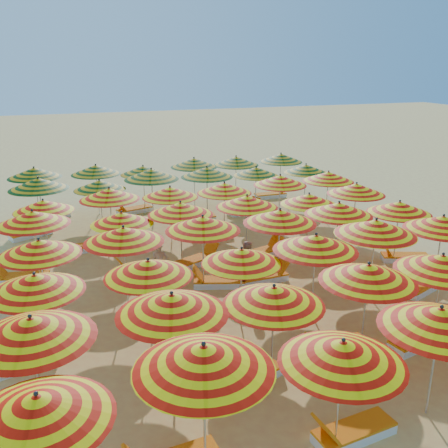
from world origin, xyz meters
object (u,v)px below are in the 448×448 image
Objects in this scene: lounger_13 at (198,260)px; lounger_20 at (244,210)px; umbrella_10 at (442,263)px; lounger_4 at (337,348)px; umbrella_41 at (306,169)px; umbrella_46 at (236,161)px; umbrella_2 at (343,352)px; umbrella_43 at (96,170)px; umbrella_27 at (247,202)px; lounger_5 at (416,341)px; lounger_14 at (263,252)px; umbrella_23 at (399,208)px; umbrella_20 at (203,224)px; umbrella_29 at (356,189)px; umbrella_8 at (274,296)px; lounger_12 at (140,268)px; umbrella_25 at (122,218)px; umbrella_38 at (151,174)px; umbrella_26 at (180,209)px; umbrella_31 at (109,194)px; beachgoer_a at (160,265)px; umbrella_17 at (443,223)px; lounger_17 at (211,235)px; lounger_19 at (196,218)px; umbrella_7 at (172,304)px; umbrella_13 at (148,269)px; lounger_21 at (51,214)px; lounger_15 at (292,246)px; umbrella_35 at (328,177)px; umbrella_12 at (35,283)px; umbrella_9 at (368,273)px; lounger_23 at (271,195)px; umbrella_0 at (38,408)px; umbrella_47 at (281,158)px; umbrella_22 at (339,209)px; lounger_16 at (100,245)px; umbrella_6 at (31,329)px; umbrella_19 at (124,235)px; umbrella_30 at (43,206)px; umbrella_44 at (143,170)px; umbrella_16 at (376,227)px; umbrella_34 at (280,180)px; umbrella_28 at (309,199)px; lounger_18 at (30,234)px; umbrella_32 at (170,192)px; umbrella_39 at (207,172)px; umbrella_3 at (440,319)px; umbrella_1 at (204,358)px; lounger_10 at (404,257)px; lounger_8 at (218,282)px; beachgoer_b at (246,263)px; umbrella_15 at (316,243)px; umbrella_42 at (34,173)px; umbrella_45 at (194,163)px.

lounger_20 is at bearing 29.33° from lounger_13.
lounger_4 is (-2.76, 0.27, -2.05)m from umbrella_10.
umbrella_46 is at bearing 141.07° from umbrella_41.
umbrella_43 reaches higher than umbrella_2.
umbrella_27 is 7.86m from lounger_5.
lounger_20 is (1.46, 5.51, 0.00)m from lounger_14.
umbrella_20 is at bearing 177.48° from umbrella_23.
umbrella_29 is 7.12m from lounger_13.
umbrella_8 reaches higher than lounger_12.
umbrella_25 is 5.65m from umbrella_38.
umbrella_26 is at bearing 92.10° from umbrella_2.
umbrella_31 is 2.06× the size of beachgoer_a.
umbrella_17 is 9.77m from umbrella_41.
lounger_19 is (0.09, 2.52, 0.00)m from lounger_17.
umbrella_13 is (-0.03, 2.35, -0.13)m from umbrella_7.
lounger_21 is at bearing 98.56° from umbrella_7.
umbrella_35 is at bearing -123.44° from lounger_15.
umbrella_9 is at bearing -16.83° from umbrella_12.
lounger_15 is 7.93m from lounger_23.
lounger_4 is (2.03, -4.82, -2.08)m from umbrella_20.
umbrella_47 reaches higher than umbrella_0.
umbrella_22 is 5.87m from lounger_17.
umbrella_12 is (-9.76, 2.38, -0.06)m from umbrella_10.
umbrella_29 is 1.40× the size of lounger_16.
umbrella_6 is 0.89× the size of umbrella_19.
umbrella_30 is 1.64× the size of lounger_16.
umbrella_46 is at bearing 0.70° from umbrella_44.
umbrella_16 is 7.20m from umbrella_34.
umbrella_28 is at bearing -55.83° from umbrella_44.
umbrella_34 is at bearing 147.21° from lounger_21.
beachgoer_a is at bearing 98.77° from lounger_18.
umbrella_39 is (2.35, 2.50, 0.14)m from umbrella_32.
umbrella_3 is at bearing -97.36° from umbrella_46.
umbrella_38 is (-0.28, 15.09, 0.13)m from umbrella_2.
umbrella_8 is 1.03× the size of umbrella_13.
lounger_14 is (-1.79, 7.04, -2.05)m from umbrella_10.
lounger_13 is at bearing 73.91° from umbrella_1.
umbrella_16 reaches higher than umbrella_23.
umbrella_12 is 1.33× the size of lounger_10.
umbrella_46 is at bearing 169.05° from lounger_18.
umbrella_17 is 1.47× the size of lounger_8.
umbrella_26 is (2.35, 2.31, -0.07)m from umbrella_19.
umbrella_29 reaches higher than umbrella_28.
umbrella_17 is 6.36m from beachgoer_b.
umbrella_44 is at bearing 124.17° from umbrella_28.
umbrella_15 is 1.44× the size of lounger_17.
umbrella_47 reaches higher than umbrella_13.
umbrella_2 reaches higher than lounger_21.
umbrella_42 is at bearing 146.82° from lounger_20.
umbrella_45 is at bearing 104.05° from umbrella_22.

